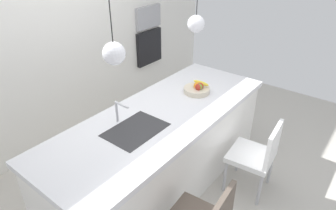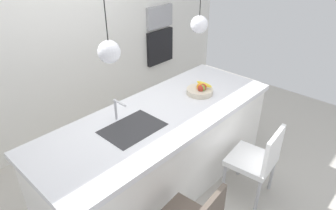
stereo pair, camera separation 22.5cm
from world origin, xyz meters
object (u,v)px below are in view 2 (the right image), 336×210
object	(u,v)px
oven	(160,47)
chair_middle	(257,159)
microwave	(159,17)
fruit_bowl	(200,90)

from	to	relation	value
oven	chair_middle	xyz separation A→B (m)	(-1.06, -2.44, -0.39)
microwave	chair_middle	world-z (taller)	microwave
fruit_bowl	oven	distance (m)	1.89
chair_middle	fruit_bowl	bearing A→B (deg)	84.80
oven	microwave	bearing A→B (deg)	0.00
microwave	chair_middle	size ratio (longest dim) A/B	0.63
microwave	chair_middle	bearing A→B (deg)	-113.53
fruit_bowl	microwave	xyz separation A→B (m)	(0.99, 1.61, 0.41)
fruit_bowl	oven	bearing A→B (deg)	58.47
fruit_bowl	chair_middle	bearing A→B (deg)	-95.20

